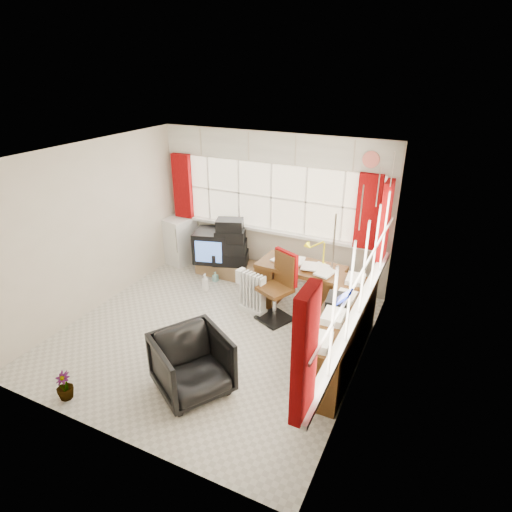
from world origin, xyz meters
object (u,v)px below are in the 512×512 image
Objects in this scene: desk_lamp at (324,248)px; mini_fridge at (179,240)px; task_chair at (281,284)px; credenza at (339,334)px; tv_bench at (236,269)px; desk at (300,284)px; radiator at (253,297)px; office_chair at (192,364)px; crt_tv at (213,246)px.

mini_fridge is at bearing 170.96° from desk_lamp.
desk_lamp is 0.82m from task_chair.
credenza reaches higher than tv_bench.
desk is 1.25× the size of task_chair.
desk is 1.52m from tv_bench.
task_chair is at bearing 149.73° from credenza.
radiator reaches higher than tv_bench.
office_chair is 1.22× the size of radiator.
task_chair is 0.75× the size of tv_bench.
office_chair is at bearing -137.21° from credenza.
crt_tv is (-2.11, 0.33, -0.48)m from desk_lamp.
desk_lamp is 0.45× the size of mini_fridge.
desk is 0.93× the size of tv_bench.
office_chair is (-0.47, -2.24, -0.05)m from desk.
credenza is 2.30× the size of mini_fridge.
radiator is 1.25m from tv_bench.
desk_lamp is at bearing 14.14° from office_chair.
desk_lamp is at bearing 27.95° from desk.
credenza is at bearing -30.27° from task_chair.
tv_bench is (-1.68, 0.39, -0.88)m from desk_lamp.
crt_tv reaches higher than desk.
desk reaches higher than radiator.
desk is 1.64× the size of office_chair.
radiator is at bearing 35.85° from office_chair.
task_chair is at bearing -36.46° from tv_bench.
credenza is at bearing -15.36° from office_chair.
desk_lamp is 2.59m from office_chair.
crt_tv is at bearing 58.25° from office_chair.
office_chair reaches higher than radiator.
desk is at bearing 19.92° from office_chair.
tv_bench is 1.61× the size of mini_fridge.
radiator is at bearing 159.12° from credenza.
radiator is 1.54m from crt_tv.
office_chair is at bearing -52.76° from mini_fridge.
desk is 1.32m from credenza.
mini_fridge reaches higher than office_chair.
desk is 0.43m from task_chair.
office_chair is (-0.30, -1.87, -0.19)m from task_chair.
office_chair reaches higher than tv_bench.
office_chair is at bearing -107.70° from desk_lamp.
task_chair reaches higher than mini_fridge.
radiator is at bearing -147.53° from desk_lamp.
task_chair is 2.67m from mini_fridge.
mini_fridge reaches higher than radiator.
tv_bench is at bearing -3.65° from mini_fridge.
mini_fridge is at bearing 155.61° from credenza.
desk_lamp is 2.19m from crt_tv.
crt_tv is (-1.65, 0.85, -0.03)m from task_chair.
office_chair is at bearing -101.92° from desk.
radiator is at bearing -36.22° from crt_tv.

